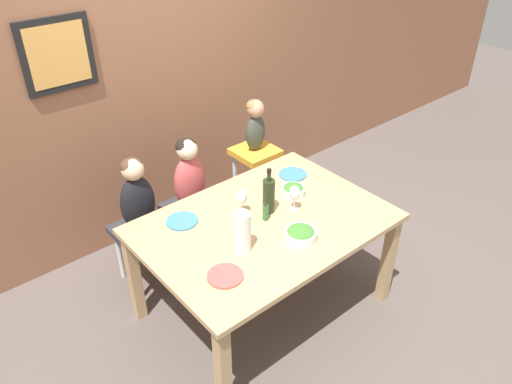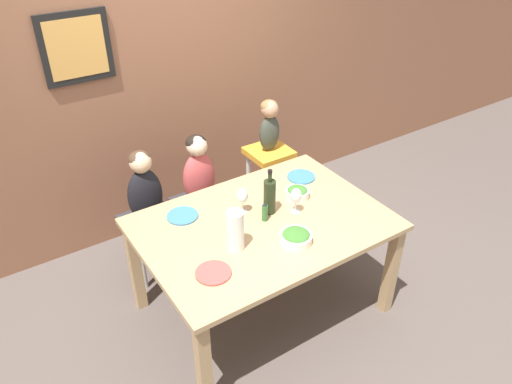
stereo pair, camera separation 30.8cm
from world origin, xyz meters
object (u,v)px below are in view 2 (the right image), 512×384
(person_baby_right, at_px, (269,122))
(paper_towel_roll, at_px, (235,231))
(salad_bowl_large, at_px, (296,237))
(chair_far_center, at_px, (201,210))
(salad_bowl_small, at_px, (297,193))
(wine_glass_near, at_px, (296,196))
(wine_glass_far, at_px, (243,196))
(chair_right_highchair, at_px, (269,169))
(dinner_plate_back_right, at_px, (301,177))
(wine_bottle, at_px, (270,196))
(person_child_center, at_px, (198,169))
(chair_far_left, at_px, (150,229))
(dinner_plate_back_left, at_px, (182,216))
(dinner_plate_front_left, at_px, (213,273))
(person_child_left, at_px, (144,186))

(person_baby_right, height_order, paper_towel_roll, person_baby_right)
(person_baby_right, height_order, salad_bowl_large, person_baby_right)
(chair_far_center, height_order, salad_bowl_small, salad_bowl_small)
(wine_glass_near, relative_size, wine_glass_far, 1.00)
(chair_right_highchair, distance_m, dinner_plate_back_right, 0.53)
(person_baby_right, height_order, wine_bottle, person_baby_right)
(person_child_center, height_order, salad_bowl_large, person_child_center)
(paper_towel_roll, relative_size, wine_glass_near, 1.44)
(chair_far_left, height_order, salad_bowl_small, salad_bowl_small)
(chair_right_highchair, distance_m, salad_bowl_large, 1.20)
(paper_towel_roll, bearing_deg, dinner_plate_back_left, 105.02)
(chair_far_center, xyz_separation_m, salad_bowl_small, (0.39, -0.67, 0.39))
(chair_right_highchair, distance_m, dinner_plate_back_left, 1.09)
(dinner_plate_front_left, bearing_deg, salad_bowl_small, 22.46)
(chair_far_center, relative_size, salad_bowl_small, 2.98)
(wine_bottle, distance_m, paper_towel_roll, 0.42)
(chair_far_center, xyz_separation_m, chair_right_highchair, (0.63, 0.00, 0.17))
(person_baby_right, distance_m, salad_bowl_small, 0.74)
(chair_far_left, relative_size, dinner_plate_back_right, 2.36)
(person_child_center, relative_size, salad_bowl_large, 2.88)
(dinner_plate_back_left, bearing_deg, wine_glass_near, -29.10)
(wine_glass_near, bearing_deg, chair_right_highchair, 66.61)
(dinner_plate_front_left, height_order, dinner_plate_back_left, same)
(person_baby_right, distance_m, wine_bottle, 0.87)
(paper_towel_roll, distance_m, salad_bowl_large, 0.37)
(wine_glass_far, xyz_separation_m, dinner_plate_back_left, (-0.35, 0.17, -0.12))
(person_baby_right, bearing_deg, dinner_plate_back_right, -96.55)
(salad_bowl_small, relative_size, dinner_plate_back_left, 0.79)
(chair_far_left, xyz_separation_m, person_child_left, (-0.00, 0.00, 0.37))
(person_child_left, bearing_deg, salad_bowl_large, -63.64)
(person_child_left, distance_m, dinner_plate_back_left, 0.46)
(dinner_plate_front_left, distance_m, dinner_plate_back_left, 0.58)
(chair_far_left, xyz_separation_m, wine_glass_far, (0.42, -0.62, 0.48))
(wine_bottle, bearing_deg, dinner_plate_back_right, 27.49)
(salad_bowl_small, distance_m, dinner_plate_back_right, 0.26)
(person_baby_right, bearing_deg, salad_bowl_large, -116.82)
(chair_far_center, bearing_deg, wine_bottle, -78.83)
(wine_glass_far, height_order, salad_bowl_small, wine_glass_far)
(wine_glass_near, relative_size, salad_bowl_small, 1.11)
(wine_glass_near, xyz_separation_m, salad_bowl_large, (-0.19, -0.25, -0.08))
(chair_far_center, xyz_separation_m, person_child_center, (0.00, 0.00, 0.37))
(person_child_center, height_order, dinner_plate_back_right, person_child_center)
(person_child_center, bearing_deg, dinner_plate_back_left, -127.97)
(wine_bottle, height_order, paper_towel_roll, wine_bottle)
(chair_far_left, distance_m, chair_right_highchair, 1.07)
(person_child_center, distance_m, wine_glass_near, 0.86)
(person_child_center, height_order, paper_towel_roll, person_child_center)
(wine_bottle, distance_m, salad_bowl_small, 0.27)
(wine_bottle, bearing_deg, salad_bowl_large, -97.39)
(person_child_center, xyz_separation_m, wine_glass_far, (-0.00, -0.62, 0.11))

